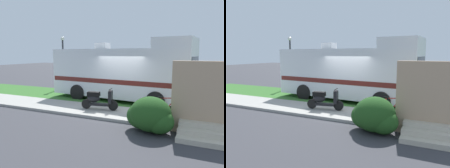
# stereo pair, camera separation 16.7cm
# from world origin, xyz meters

# --- Properties ---
(ground_plane) EXTENTS (80.00, 80.00, 0.00)m
(ground_plane) POSITION_xyz_m (0.00, 0.00, 0.00)
(ground_plane) COLOR #38383D
(sidewalk) EXTENTS (24.00, 2.00, 0.12)m
(sidewalk) POSITION_xyz_m (0.00, -1.20, 0.06)
(sidewalk) COLOR #9E9B93
(sidewalk) RESTS_ON ground
(grass_strip) EXTENTS (24.00, 3.40, 0.08)m
(grass_strip) POSITION_xyz_m (0.00, 1.50, 0.04)
(grass_strip) COLOR #336628
(grass_strip) RESTS_ON ground
(motorhome_rv) EXTENTS (7.95, 2.97, 3.38)m
(motorhome_rv) POSITION_xyz_m (-0.35, 1.52, 1.60)
(motorhome_rv) COLOR silver
(motorhome_rv) RESTS_ON ground
(scooter) EXTENTS (1.71, 0.57, 0.97)m
(scooter) POSITION_xyz_m (-0.46, -1.15, 0.58)
(scooter) COLOR black
(scooter) RESTS_ON ground
(bicycle) EXTENTS (1.69, 0.52, 0.88)m
(bicycle) POSITION_xyz_m (2.54, -1.23, 0.49)
(bicycle) COLOR black
(bicycle) RESTS_ON ground
(pickup_truck_near) EXTENTS (5.62, 2.28, 1.84)m
(pickup_truck_near) POSITION_xyz_m (-3.58, 6.25, 0.98)
(pickup_truck_near) COLOR #1E478C
(pickup_truck_near) RESTS_ON ground
(pickup_truck_far) EXTENTS (5.45, 2.16, 1.70)m
(pickup_truck_far) POSITION_xyz_m (-0.67, 9.03, 0.92)
(pickup_truck_far) COLOR #B7B29E
(pickup_truck_far) RESTS_ON ground
(porch_steps) EXTENTS (2.00, 1.26, 2.40)m
(porch_steps) POSITION_xyz_m (3.93, -2.29, 0.97)
(porch_steps) COLOR #BCB29E
(porch_steps) RESTS_ON ground
(bush_by_porch) EXTENTS (1.67, 1.25, 1.18)m
(bush_by_porch) POSITION_xyz_m (2.30, -2.69, 0.56)
(bush_by_porch) COLOR #1E4719
(bush_by_porch) RESTS_ON ground
(bottle_green) EXTENTS (0.07, 0.07, 0.29)m
(bottle_green) POSITION_xyz_m (4.01, -1.24, 0.24)
(bottle_green) COLOR brown
(bottle_green) RESTS_ON ground
(street_lamp_post) EXTENTS (0.28, 0.28, 3.86)m
(street_lamp_post) POSITION_xyz_m (-5.88, 3.60, 2.37)
(street_lamp_post) COLOR #333338
(street_lamp_post) RESTS_ON ground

